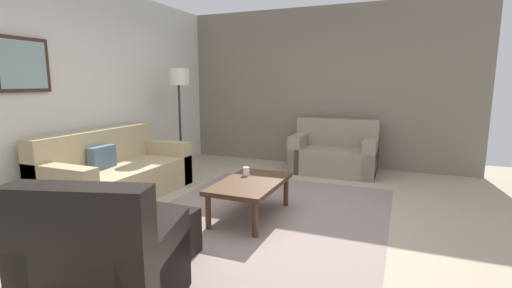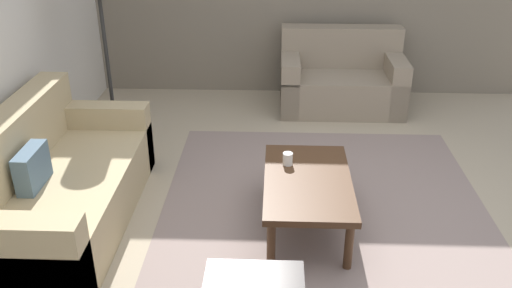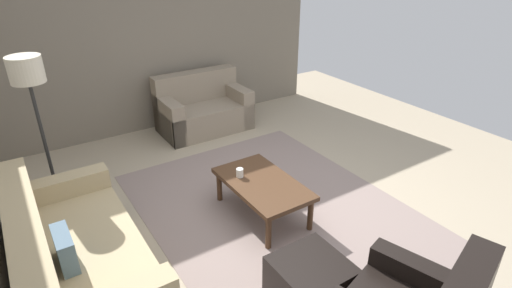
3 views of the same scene
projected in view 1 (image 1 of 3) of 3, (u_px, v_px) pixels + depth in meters
name	position (u px, v px, depth m)	size (l,w,h in m)	color
ground_plane	(262.00, 220.00, 3.95)	(8.00, 8.00, 0.00)	tan
rear_partition	(77.00, 89.00, 4.69)	(6.00, 0.12, 2.80)	silver
stone_feature_panel	(323.00, 88.00, 6.45)	(0.12, 5.20, 2.80)	slate
area_rug	(262.00, 219.00, 3.95)	(3.41, 2.60, 0.01)	gray
couch_main	(114.00, 175.00, 4.70)	(1.96, 0.93, 0.88)	tan
couch_loveseat	(334.00, 154.00, 6.04)	(0.80, 1.36, 0.88)	gray
armchair_leather	(105.00, 277.00, 2.21)	(0.99, 0.99, 0.95)	black
ottoman	(156.00, 237.00, 3.04)	(0.56, 0.56, 0.40)	black
coffee_table	(250.00, 186.00, 3.99)	(1.10, 0.64, 0.41)	#472D1C
cup	(246.00, 171.00, 4.23)	(0.08, 0.08, 0.10)	white
lamp_standing	(179.00, 88.00, 5.74)	(0.32, 0.32, 1.71)	black
framed_artwork	(23.00, 65.00, 3.92)	(0.61, 0.04, 0.60)	#382316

